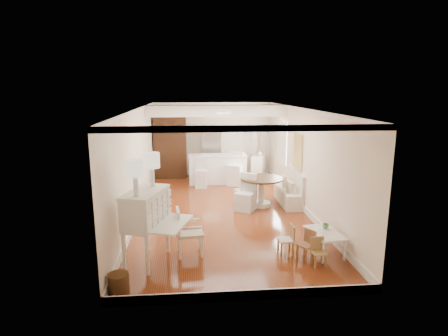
{
  "coord_description": "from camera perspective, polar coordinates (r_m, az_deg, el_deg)",
  "views": [
    {
      "loc": [
        -0.82,
        -9.84,
        3.32
      ],
      "look_at": [
        0.08,
        0.3,
        1.15
      ],
      "focal_mm": 30.0,
      "sensor_mm": 36.0,
      "label": 1
    }
  ],
  "objects": [
    {
      "name": "gustavian_armchair",
      "position": [
        7.69,
        -5.25,
        -9.65
      ],
      "size": [
        0.61,
        0.61,
        0.97
      ],
      "primitive_type": "cube",
      "rotation": [
        0.0,
        0.0,
        1.67
      ],
      "color": "white",
      "rests_on": "ground"
    },
    {
      "name": "branch_vase",
      "position": [
        14.01,
        5.48,
        2.29
      ],
      "size": [
        0.23,
        0.23,
        0.18
      ],
      "primitive_type": "imported",
      "rotation": [
        0.0,
        0.0,
        0.37
      ],
      "color": "silver",
      "rests_on": "sideboard"
    },
    {
      "name": "slip_chair_far",
      "position": [
        10.83,
        3.01,
        -3.35
      ],
      "size": [
        0.54,
        0.55,
        0.89
      ],
      "primitive_type": "cube",
      "rotation": [
        0.0,
        0.0,
        -2.83
      ],
      "color": "silver",
      "rests_on": "ground"
    },
    {
      "name": "bar_stool_right",
      "position": [
        12.98,
        1.69,
        -0.15
      ],
      "size": [
        0.6,
        0.6,
        1.16
      ],
      "primitive_type": "cube",
      "rotation": [
        0.0,
        0.0,
        -0.39
      ],
      "color": "white",
      "rests_on": "ground"
    },
    {
      "name": "dining_table",
      "position": [
        10.77,
        5.68,
        -3.65
      ],
      "size": [
        1.58,
        1.58,
        0.83
      ],
      "primitive_type": "cylinder",
      "rotation": [
        0.0,
        0.0,
        0.37
      ],
      "color": "#412815",
      "rests_on": "ground"
    },
    {
      "name": "kids_chair_a",
      "position": [
        7.72,
        12.35,
        -11.32
      ],
      "size": [
        0.39,
        0.39,
        0.59
      ],
      "primitive_type": "cube",
      "rotation": [
        0.0,
        0.0,
        -1.01
      ],
      "color": "#A7704B",
      "rests_on": "ground"
    },
    {
      "name": "pencil_cup",
      "position": [
        8.15,
        15.23,
        -8.56
      ],
      "size": [
        0.16,
        0.16,
        0.1
      ],
      "primitive_type": "imported",
      "rotation": [
        0.0,
        0.0,
        -0.28
      ],
      "color": "#61A766",
      "rests_on": "kids_table"
    },
    {
      "name": "pantry_cabinet",
      "position": [
        14.21,
        -8.17,
        3.13
      ],
      "size": [
        1.2,
        0.6,
        2.3
      ],
      "primitive_type": "cube",
      "color": "#381E11",
      "rests_on": "ground"
    },
    {
      "name": "bar_stool_left",
      "position": [
        12.69,
        -3.52,
        -0.87
      ],
      "size": [
        0.42,
        0.42,
        0.98
      ],
      "primitive_type": "cube",
      "rotation": [
        0.0,
        0.0,
        -0.09
      ],
      "color": "silver",
      "rests_on": "ground"
    },
    {
      "name": "secretary_bureau",
      "position": [
        7.4,
        -11.72,
        -8.77
      ],
      "size": [
        1.43,
        1.44,
        1.45
      ],
      "primitive_type": "cube",
      "rotation": [
        0.0,
        0.0,
        -0.31
      ],
      "color": "white",
      "rests_on": "ground"
    },
    {
      "name": "fridge",
      "position": [
        14.24,
        -0.49,
        2.26
      ],
      "size": [
        0.75,
        0.65,
        1.8
      ],
      "primitive_type": "imported",
      "color": "silver",
      "rests_on": "ground"
    },
    {
      "name": "room",
      "position": [
        10.29,
        -0.25,
        4.57
      ],
      "size": [
        9.0,
        9.04,
        2.82
      ],
      "color": "brown",
      "rests_on": "ground"
    },
    {
      "name": "slip_chair_near",
      "position": [
        10.34,
        3.31,
        -3.75
      ],
      "size": [
        0.67,
        0.68,
        1.02
      ],
      "primitive_type": "cube",
      "rotation": [
        0.0,
        0.0,
        -0.52
      ],
      "color": "silver",
      "rests_on": "ground"
    },
    {
      "name": "banquette",
      "position": [
        11.08,
        9.8,
        -2.93
      ],
      "size": [
        0.52,
        1.6,
        0.98
      ],
      "primitive_type": "cube",
      "color": "silver",
      "rests_on": "ground"
    },
    {
      "name": "wicker_basket",
      "position": [
        6.67,
        -15.75,
        -16.6
      ],
      "size": [
        0.44,
        0.44,
        0.34
      ],
      "primitive_type": "cylinder",
      "rotation": [
        0.0,
        0.0,
        0.33
      ],
      "color": "#54321A",
      "rests_on": "ground"
    },
    {
      "name": "sideboard",
      "position": [
        14.14,
        5.29,
        0.21
      ],
      "size": [
        0.7,
        0.99,
        0.87
      ],
      "primitive_type": "cube",
      "rotation": [
        0.0,
        0.0,
        -0.37
      ],
      "color": "beige",
      "rests_on": "ground"
    },
    {
      "name": "breakfast_counter",
      "position": [
        13.27,
        -0.98,
        -0.16
      ],
      "size": [
        2.05,
        0.65,
        1.03
      ],
      "primitive_type": "cube",
      "color": "white",
      "rests_on": "ground"
    },
    {
      "name": "kids_chair_b",
      "position": [
        7.84,
        9.39,
        -10.68
      ],
      "size": [
        0.32,
        0.32,
        0.63
      ],
      "primitive_type": "cube",
      "rotation": [
        0.0,
        0.0,
        -1.53
      ],
      "color": "#9A7746",
      "rests_on": "ground"
    },
    {
      "name": "kids_table",
      "position": [
        8.06,
        14.99,
        -10.92
      ],
      "size": [
        0.67,
        0.98,
        0.46
      ],
      "primitive_type": "cube",
      "rotation": [
        0.0,
        0.0,
        0.13
      ],
      "color": "white",
      "rests_on": "ground"
    },
    {
      "name": "kids_chair_c",
      "position": [
        7.49,
        14.25,
        -12.33
      ],
      "size": [
        0.28,
        0.28,
        0.55
      ],
      "primitive_type": "cube",
      "rotation": [
        0.0,
        0.0,
        0.05
      ],
      "color": "#A07D49",
      "rests_on": "ground"
    }
  ]
}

